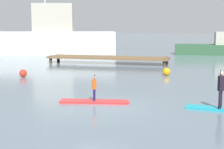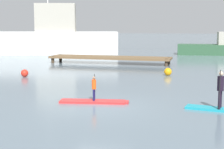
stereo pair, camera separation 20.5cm
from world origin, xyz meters
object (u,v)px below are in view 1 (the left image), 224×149
Objects in this scene: fishing_boat_green_midground at (220,47)px; mooring_buoy_near at (23,73)px; paddler_child_solo at (94,87)px; mooring_buoy_mid at (167,72)px; fishing_boat_white_large at (51,37)px; paddler_adult at (221,87)px; paddleboard_near at (94,102)px.

mooring_buoy_near is at bearing -121.71° from fishing_boat_green_midground.
paddler_child_solo is 2.24× the size of mooring_buoy_mid.
fishing_boat_green_midground is at bearing 10.44° from fishing_boat_white_large.
mooring_buoy_mid is (-4.14, -18.66, -0.63)m from fishing_boat_green_midground.
paddler_adult reaches higher than mooring_buoy_mid.
paddleboard_near is 6.33× the size of mooring_buoy_near.
mooring_buoy_mid is at bearing 18.75° from mooring_buoy_near.
paddleboard_near is 5.62m from paddler_adult.
paddler_adult is 3.21× the size of mooring_buoy_near.
paddler_child_solo reaches higher than mooring_buoy_mid.
paddler_child_solo is 0.08× the size of fishing_boat_white_large.
paddler_child_solo is 10.04m from mooring_buoy_mid.
mooring_buoy_near is at bearing 137.06° from paddleboard_near.
paddler_child_solo is 0.73× the size of paddler_adult.
fishing_boat_green_midground is (0.84, 28.58, -0.09)m from paddler_adult.
paddler_child_solo is 29.15m from fishing_boat_green_midground.
paddler_adult reaches higher than mooring_buoy_near.
mooring_buoy_near is at bearing -71.91° from fishing_boat_white_large.
paddler_adult is at bearing -28.06° from mooring_buoy_near.
paddler_adult is (5.54, -0.14, 0.26)m from paddler_child_solo.
paddler_child_solo is at bearing -42.89° from mooring_buoy_near.
mooring_buoy_mid is (2.24, 9.78, -0.46)m from paddler_child_solo.
paddleboard_near is 28.16m from fishing_boat_white_large.
mooring_buoy_mid reaches higher than mooring_buoy_near.
fishing_boat_green_midground is (19.45, 3.58, -1.10)m from fishing_boat_white_large.
paddler_adult is 14.35m from mooring_buoy_near.
mooring_buoy_near is 0.95× the size of mooring_buoy_mid.
paddleboard_near is at bearing -82.05° from paddler_child_solo.
fishing_boat_white_large is at bearing 117.74° from paddler_child_solo.
fishing_boat_white_large reaches higher than mooring_buoy_near.
paddler_adult is 31.18m from fishing_boat_white_large.
fishing_boat_white_large reaches higher than paddler_child_solo.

